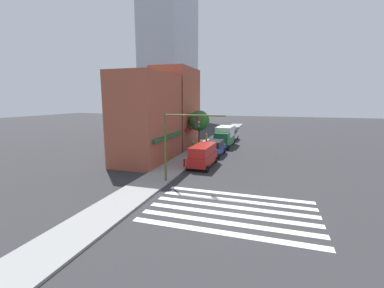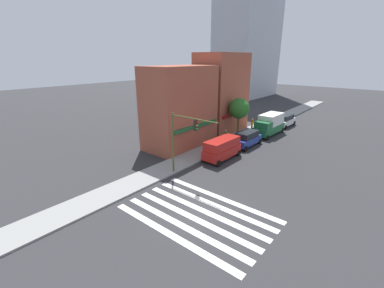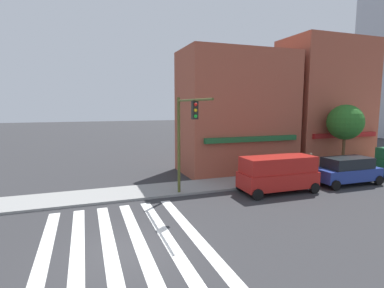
{
  "view_description": "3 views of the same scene",
  "coord_description": "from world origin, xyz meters",
  "views": [
    {
      "loc": [
        -15.7,
        -2.25,
        7.1
      ],
      "look_at": [
        4.13,
        4.0,
        3.5
      ],
      "focal_mm": 24.0,
      "sensor_mm": 36.0,
      "label": 1
    },
    {
      "loc": [
        -12.75,
        -9.98,
        10.87
      ],
      "look_at": [
        4.13,
        4.0,
        3.5
      ],
      "focal_mm": 24.0,
      "sensor_mm": 36.0,
      "label": 2
    },
    {
      "loc": [
        -1.32,
        -11.1,
        5.57
      ],
      "look_at": [
        4.13,
        4.0,
        3.5
      ],
      "focal_mm": 28.0,
      "sensor_mm": 36.0,
      "label": 3
    }
  ],
  "objects": [
    {
      "name": "van_red",
      "position": [
        10.25,
        4.7,
        1.29
      ],
      "size": [
        5.03,
        2.22,
        2.34
      ],
      "rotation": [
        0.0,
        0.0,
        -0.02
      ],
      "color": "#B21E19",
      "rests_on": "ground_plane"
    },
    {
      "name": "pedestrian_green_top",
      "position": [
        15.18,
        7.34,
        1.07
      ],
      "size": [
        0.32,
        0.32,
        1.77
      ],
      "rotation": [
        0.0,
        0.0,
        5.97
      ],
      "color": "#23232D",
      "rests_on": "sidewalk_left"
    },
    {
      "name": "box_truck_green",
      "position": [
        22.9,
        4.7,
        1.59
      ],
      "size": [
        6.25,
        2.42,
        3.04
      ],
      "rotation": [
        0.0,
        0.0,
        -0.02
      ],
      "color": "#1E6638",
      "rests_on": "ground_plane"
    },
    {
      "name": "pedestrian_orange_vest",
      "position": [
        23.29,
        7.65,
        1.07
      ],
      "size": [
        0.32,
        0.32,
        1.77
      ],
      "rotation": [
        0.0,
        0.0,
        5.47
      ],
      "color": "#23232D",
      "rests_on": "sidewalk_left"
    },
    {
      "name": "fire_hydrant",
      "position": [
        9.04,
        6.4,
        0.61
      ],
      "size": [
        0.24,
        0.24,
        0.84
      ],
      "color": "red",
      "rests_on": "sidewalk_left"
    },
    {
      "name": "suv_white",
      "position": [
        29.3,
        4.7,
        1.03
      ],
      "size": [
        4.74,
        2.12,
        1.94
      ],
      "rotation": [
        0.0,
        0.0,
        -0.02
      ],
      "color": "white",
      "rests_on": "ground_plane"
    },
    {
      "name": "suv_blue",
      "position": [
        16.08,
        4.7,
        1.03
      ],
      "size": [
        4.73,
        2.12,
        1.94
      ],
      "rotation": [
        0.0,
        0.0,
        -0.02
      ],
      "color": "navy",
      "rests_on": "ground_plane"
    },
    {
      "name": "traffic_signal",
      "position": [
        4.13,
        5.16,
        4.19
      ],
      "size": [
        0.32,
        5.23,
        6.06
      ],
      "color": "#474C1E",
      "rests_on": "ground_plane"
    },
    {
      "name": "ground_plane",
      "position": [
        0.0,
        0.0,
        0.0
      ],
      "size": [
        200.0,
        200.0,
        0.0
      ],
      "primitive_type": "plane",
      "color": "#2D2D30"
    },
    {
      "name": "storefront_row",
      "position": [
        15.52,
        11.49,
        5.4
      ],
      "size": [
        18.12,
        5.3,
        11.61
      ],
      "color": "#9E4C38",
      "rests_on": "ground_plane"
    },
    {
      "name": "street_tree",
      "position": [
        18.61,
        7.5,
        4.21
      ],
      "size": [
        2.85,
        2.85,
        5.5
      ],
      "color": "brown",
      "rests_on": "sidewalk_left"
    },
    {
      "name": "sidewalk_left",
      "position": [
        0.0,
        7.5,
        0.07
      ],
      "size": [
        120.0,
        3.0,
        0.15
      ],
      "color": "gray",
      "rests_on": "ground_plane"
    },
    {
      "name": "crosswalk_stripes",
      "position": [
        0.0,
        0.0,
        0.0
      ],
      "size": [
        6.45,
        10.8,
        0.01
      ],
      "color": "silver",
      "rests_on": "ground_plane"
    },
    {
      "name": "tower_distant",
      "position": [
        57.23,
        27.39,
        21.2
      ],
      "size": [
        21.18,
        10.78,
        42.39
      ],
      "color": "#B2B7C1",
      "rests_on": "ground_plane"
    }
  ]
}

